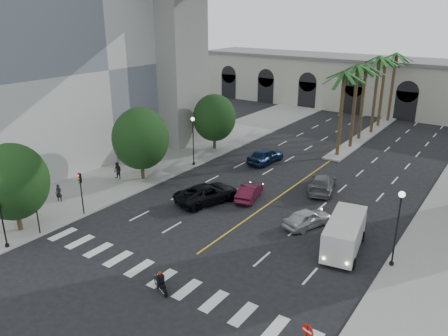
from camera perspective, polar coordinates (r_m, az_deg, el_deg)
ground at (r=29.30m, az=-6.05°, el=-12.78°), size 140.00×140.00×0.00m
sidewalk_left at (r=48.49m, az=-8.03°, el=0.85°), size 8.00×100.00×0.15m
median at (r=60.81m, az=17.92°, el=4.03°), size 2.00×24.00×0.20m
building_left at (r=53.31m, az=-20.66°, el=12.83°), size 16.50×32.50×20.60m
pier_building at (r=76.10m, az=22.23°, el=9.80°), size 71.00×10.50×8.50m
palm_a at (r=49.68m, az=15.44°, el=11.52°), size 3.20×3.20×10.30m
palm_b at (r=53.37m, az=17.09°, el=12.20°), size 3.20×3.20×10.60m
palm_c at (r=57.30m, az=18.05°, el=12.12°), size 3.20×3.20×10.10m
palm_d at (r=60.94m, az=19.62°, el=13.06°), size 3.20×3.20×10.90m
palm_e at (r=64.89m, az=20.36°, el=12.92°), size 3.20×3.20×10.40m
palm_f at (r=68.65m, az=21.55°, el=13.34°), size 3.20×3.20×10.70m
street_tree_near at (r=35.25m, az=-25.91°, el=-1.64°), size 5.20×5.20×6.89m
street_tree_mid at (r=42.52m, az=-10.85°, el=3.79°), size 5.44×5.44×7.21m
street_tree_far at (r=51.39m, az=-1.28°, el=6.58°), size 5.04×5.04×6.68m
lamp_post_left_near at (r=33.36m, az=-27.25°, el=-4.53°), size 0.40×0.40×5.35m
lamp_post_left_far at (r=46.01m, az=-4.06°, el=4.06°), size 0.40×0.40×5.35m
lamp_post_right at (r=29.67m, az=21.74°, el=-6.64°), size 0.40×0.40×5.35m
traffic_signal_near at (r=34.63m, az=-23.41°, el=-4.35°), size 0.25×0.18×3.65m
traffic_signal_far at (r=36.64m, az=-18.20°, el=-2.35°), size 0.25×0.18×3.65m
motorcycle_rider at (r=26.93m, az=-8.24°, el=-14.61°), size 1.73×0.85×1.34m
car_a at (r=34.40m, az=10.84°, el=-6.45°), size 3.01×4.45×1.41m
car_b at (r=38.58m, az=3.33°, el=-3.13°), size 2.42×4.38×1.37m
car_c at (r=37.92m, az=-2.18°, el=-3.33°), size 4.42×6.37×1.62m
car_d at (r=41.23m, az=12.73°, el=-1.91°), size 3.54×5.78×1.56m
car_e at (r=47.78m, az=5.45°, el=1.64°), size 2.39×5.12×1.70m
cargo_van at (r=31.34m, az=15.44°, el=-8.30°), size 3.04×5.91×2.40m
pedestrian_a at (r=40.28m, az=-20.77°, el=-3.08°), size 0.67×0.62×1.54m
pedestrian_b at (r=43.90m, az=-13.71°, el=-0.34°), size 0.86×0.70×1.68m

